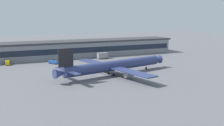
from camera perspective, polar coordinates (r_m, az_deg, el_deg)
name	(u,v)px	position (r m, az deg, el deg)	size (l,w,h in m)	color
ground_plane	(100,75)	(123.89, -2.65, -2.70)	(600.00, 600.00, 0.00)	slate
terminal_building	(67,49)	(180.44, -10.01, 3.07)	(160.75, 20.22, 11.32)	gray
airliner	(114,66)	(123.80, 0.42, -0.60)	(62.50, 54.35, 14.73)	navy
belt_loader	(54,62)	(156.52, -12.85, 0.21)	(5.47, 6.31, 1.95)	#2651A5
catering_truck	(103,55)	(171.78, -2.06, 1.72)	(7.39, 3.19, 4.15)	gray
crew_van	(7,62)	(161.42, -22.27, 0.11)	(2.31, 5.21, 2.55)	yellow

